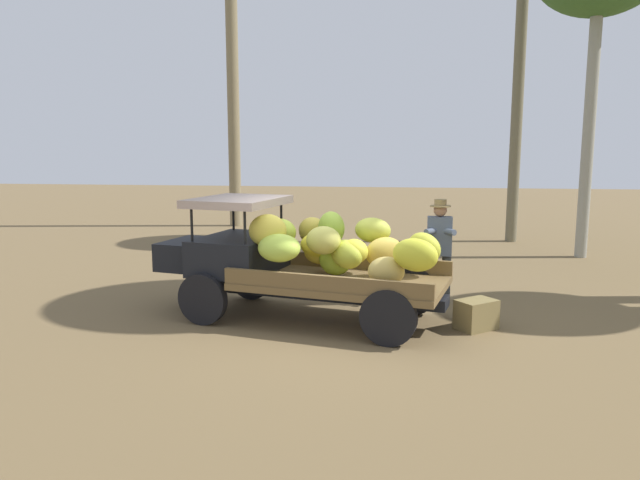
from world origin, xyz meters
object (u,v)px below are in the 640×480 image
(truck, at_px, (295,257))
(loose_banana_bunch, at_px, (341,275))
(wooden_crate, at_px, (476,315))
(farmer, at_px, (439,245))

(truck, bearing_deg, loose_banana_bunch, -88.59)
(wooden_crate, relative_size, loose_banana_bunch, 0.90)
(truck, distance_m, loose_banana_bunch, 2.56)
(truck, xyz_separation_m, farmer, (-2.22, -1.17, 0.05))
(farmer, distance_m, loose_banana_bunch, 2.30)
(truck, distance_m, wooden_crate, 2.79)
(truck, distance_m, farmer, 2.51)
(truck, bearing_deg, wooden_crate, -172.94)
(farmer, bearing_deg, loose_banana_bunch, -124.05)
(wooden_crate, bearing_deg, loose_banana_bunch, -50.15)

